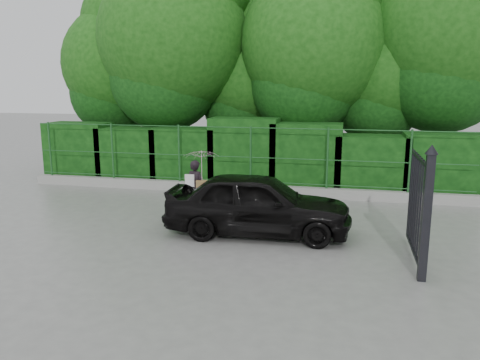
# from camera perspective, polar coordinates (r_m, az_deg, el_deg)

# --- Properties ---
(ground) EXTENTS (80.00, 80.00, 0.00)m
(ground) POSITION_cam_1_polar(r_m,az_deg,el_deg) (10.37, -6.04, -7.17)
(ground) COLOR gray
(kerb) EXTENTS (14.00, 0.25, 0.30)m
(kerb) POSITION_cam_1_polar(r_m,az_deg,el_deg) (14.50, -0.26, -1.08)
(kerb) COLOR #9E9E99
(kerb) RESTS_ON ground
(fence) EXTENTS (14.13, 0.06, 1.80)m
(fence) POSITION_cam_1_polar(r_m,az_deg,el_deg) (14.26, 0.60, 3.00)
(fence) COLOR #1F5424
(fence) RESTS_ON kerb
(hedge) EXTENTS (14.20, 1.20, 2.27)m
(hedge) POSITION_cam_1_polar(r_m,az_deg,el_deg) (15.31, 0.47, 2.83)
(hedge) COLOR black
(hedge) RESTS_ON ground
(trees) EXTENTS (17.10, 6.15, 8.08)m
(trees) POSITION_cam_1_polar(r_m,az_deg,el_deg) (17.19, 6.16, 15.81)
(trees) COLOR black
(trees) RESTS_ON ground
(gate) EXTENTS (0.22, 2.33, 2.36)m
(gate) POSITION_cam_1_polar(r_m,az_deg,el_deg) (8.91, 21.34, -3.08)
(gate) COLOR black
(gate) RESTS_ON ground
(woman) EXTENTS (0.91, 0.92, 1.68)m
(woman) POSITION_cam_1_polar(r_m,az_deg,el_deg) (12.10, -4.91, 1.01)
(woman) COLOR black
(woman) RESTS_ON ground
(car) EXTENTS (4.20, 1.85, 1.41)m
(car) POSITION_cam_1_polar(r_m,az_deg,el_deg) (10.47, 2.21, -2.91)
(car) COLOR black
(car) RESTS_ON ground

